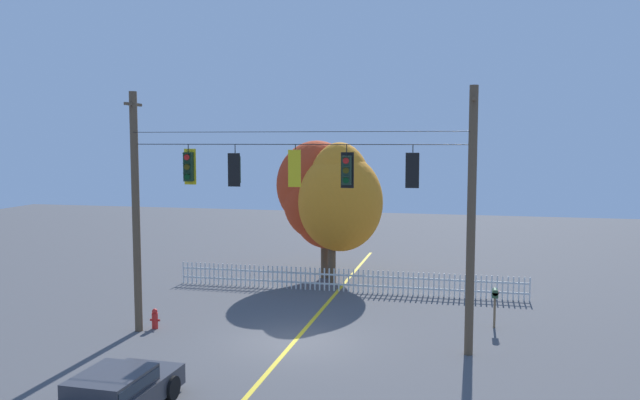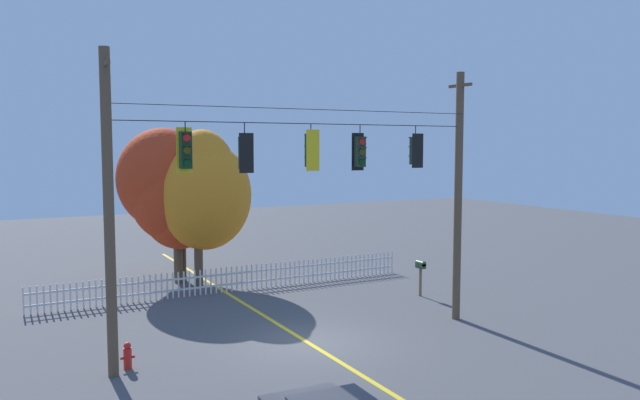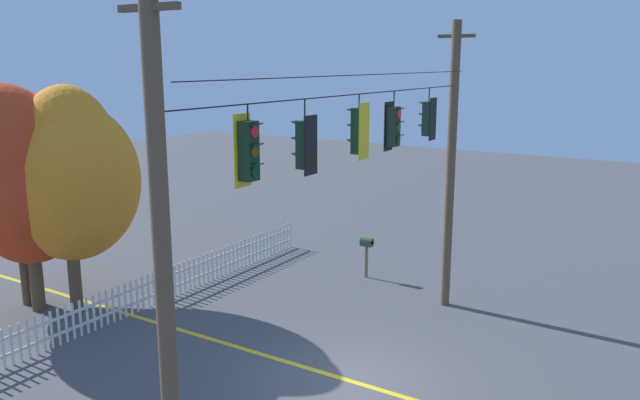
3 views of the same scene
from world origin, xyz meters
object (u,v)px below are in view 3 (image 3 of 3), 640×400
traffic_signal_southbound_primary (429,119)px  autumn_oak_far_east (20,188)px  traffic_signal_eastbound_side (359,131)px  autumn_maple_near_fence (12,179)px  roadside_mailbox (367,245)px  traffic_signal_westbound_side (305,145)px  autumn_maple_mid (19,186)px  traffic_signal_northbound_primary (393,126)px  autumn_maple_far_west (73,173)px  traffic_signal_northbound_secondary (248,151)px

traffic_signal_southbound_primary → autumn_oak_far_east: bearing=115.2°
traffic_signal_eastbound_side → autumn_maple_near_fence: 10.74m
autumn_maple_near_fence → roadside_mailbox: size_ratio=4.72×
traffic_signal_westbound_side → traffic_signal_eastbound_side: same height
traffic_signal_eastbound_side → autumn_maple_near_fence: (-1.61, 10.46, -1.83)m
autumn_maple_near_fence → autumn_maple_mid: bearing=46.5°
traffic_signal_eastbound_side → traffic_signal_northbound_primary: bearing=0.6°
traffic_signal_eastbound_side → autumn_maple_far_west: bearing=92.0°
traffic_signal_eastbound_side → traffic_signal_southbound_primary: size_ratio=1.02×
traffic_signal_northbound_secondary → traffic_signal_eastbound_side: 3.83m
traffic_signal_northbound_secondary → autumn_maple_near_fence: size_ratio=0.20×
traffic_signal_westbound_side → autumn_maple_mid: bearing=84.7°
autumn_oak_far_east → roadside_mailbox: size_ratio=3.80×
traffic_signal_westbound_side → autumn_maple_far_west: bearing=79.2°
traffic_signal_southbound_primary → autumn_maple_near_fence: bearing=117.7°
autumn_maple_near_fence → autumn_maple_far_west: size_ratio=1.01×
autumn_maple_mid → autumn_maple_far_west: size_ratio=0.84×
traffic_signal_northbound_secondary → traffic_signal_westbound_side: (1.71, -0.02, -0.08)m
autumn_maple_near_fence → traffic_signal_northbound_primary: bearing=-72.3°
autumn_maple_mid → autumn_maple_far_west: 1.79m
traffic_signal_eastbound_side → traffic_signal_northbound_primary: same height
autumn_maple_mid → traffic_signal_westbound_side: bearing=-95.3°
autumn_oak_far_east → autumn_maple_far_west: (0.87, -1.33, 0.43)m
traffic_signal_northbound_secondary → autumn_oak_far_east: size_ratio=0.25×
traffic_signal_northbound_primary → autumn_oak_far_east: 11.34m
traffic_signal_northbound_secondary → traffic_signal_southbound_primary: 7.70m
traffic_signal_southbound_primary → autumn_maple_near_fence: size_ratio=0.20×
traffic_signal_southbound_primary → traffic_signal_westbound_side: bearing=-180.0°
traffic_signal_southbound_primary → autumn_oak_far_east: traffic_signal_southbound_primary is taller
autumn_maple_mid → roadside_mailbox: 11.25m
traffic_signal_southbound_primary → autumn_maple_mid: (-4.96, 11.01, -2.15)m
autumn_maple_near_fence → autumn_maple_far_west: 1.64m
traffic_signal_southbound_primary → autumn_maple_mid: 12.26m
traffic_signal_eastbound_side → autumn_maple_mid: 11.27m
traffic_signal_eastbound_side → autumn_maple_far_west: 9.61m
traffic_signal_northbound_primary → autumn_maple_far_west: autumn_maple_far_west is taller
traffic_signal_northbound_secondary → autumn_maple_near_fence: bearing=78.0°
traffic_signal_northbound_primary → autumn_oak_far_east: traffic_signal_northbound_primary is taller
autumn_maple_far_west → autumn_oak_far_east: bearing=123.3°
traffic_signal_eastbound_side → autumn_oak_far_east: size_ratio=0.26×
traffic_signal_westbound_side → roadside_mailbox: traffic_signal_westbound_side is taller
traffic_signal_northbound_secondary → roadside_mailbox: bearing=17.2°
traffic_signal_southbound_primary → roadside_mailbox: size_ratio=0.95×
traffic_signal_northbound_secondary → traffic_signal_northbound_primary: same height
traffic_signal_westbound_side → roadside_mailbox: 10.47m
traffic_signal_northbound_secondary → autumn_maple_far_west: 10.21m
autumn_maple_far_west → roadside_mailbox: bearing=-41.5°
autumn_maple_mid → traffic_signal_northbound_primary: bearing=-75.6°
traffic_signal_eastbound_side → autumn_oak_far_east: 11.05m
traffic_signal_southbound_primary → autumn_maple_near_fence: (-5.48, 10.46, -1.80)m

